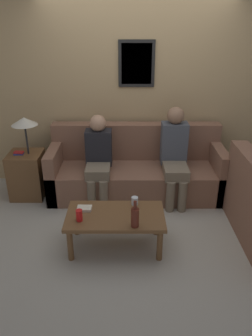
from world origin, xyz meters
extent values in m
plane|color=#ADA899|center=(0.00, 0.00, 0.00)|extent=(16.00, 16.00, 0.00)
cube|color=tan|center=(0.00, 0.93, 1.30)|extent=(9.00, 0.06, 2.60)
cube|color=black|center=(0.00, 0.89, 1.70)|extent=(0.48, 0.02, 0.60)
cube|color=#B7CCB2|center=(0.00, 0.88, 1.70)|extent=(0.40, 0.01, 0.52)
cube|color=brown|center=(0.00, 0.44, 0.21)|extent=(2.34, 0.82, 0.41)
cube|color=brown|center=(0.00, 0.75, 0.67)|extent=(2.34, 0.20, 0.51)
cube|color=brown|center=(-1.10, 0.44, 0.35)|extent=(0.14, 0.82, 0.70)
cube|color=brown|center=(1.10, 0.44, 0.35)|extent=(0.14, 0.82, 0.70)
cube|color=brown|center=(-0.25, -0.72, 0.38)|extent=(1.02, 0.56, 0.04)
cylinder|color=brown|center=(-0.70, -0.94, 0.18)|extent=(0.06, 0.06, 0.36)
cylinder|color=brown|center=(0.20, -0.94, 0.18)|extent=(0.06, 0.06, 0.36)
cylinder|color=brown|center=(-0.70, -0.50, 0.18)|extent=(0.06, 0.06, 0.36)
cylinder|color=brown|center=(0.20, -0.50, 0.18)|extent=(0.06, 0.06, 0.36)
cube|color=brown|center=(-1.48, 0.39, 0.31)|extent=(0.44, 0.44, 0.62)
cylinder|color=#262628|center=(-1.43, 0.39, 0.83)|extent=(0.02, 0.02, 0.41)
cone|color=beige|center=(-1.43, 0.39, 1.07)|extent=(0.33, 0.33, 0.10)
cube|color=navy|center=(-1.55, 0.37, 0.63)|extent=(0.13, 0.09, 0.02)
cube|color=red|center=(-1.55, 0.37, 0.65)|extent=(0.13, 0.08, 0.02)
cylinder|color=#562319|center=(-0.05, -0.93, 0.50)|extent=(0.08, 0.08, 0.20)
cylinder|color=#562319|center=(-0.05, -0.93, 0.64)|extent=(0.03, 0.03, 0.08)
cylinder|color=silver|center=(-0.04, -0.52, 0.45)|extent=(0.07, 0.07, 0.09)
cube|color=beige|center=(-0.58, -0.63, 0.42)|extent=(0.16, 0.11, 0.03)
cylinder|color=red|center=(-0.61, -0.83, 0.46)|extent=(0.07, 0.07, 0.12)
cube|color=#756651|center=(-0.50, 0.22, 0.46)|extent=(0.31, 0.42, 0.14)
cylinder|color=#756651|center=(-0.57, 0.01, 0.21)|extent=(0.11, 0.11, 0.41)
cylinder|color=#756651|center=(-0.42, 0.01, 0.21)|extent=(0.11, 0.11, 0.41)
cube|color=black|center=(-0.50, 0.43, 0.70)|extent=(0.34, 0.22, 0.47)
sphere|color=tan|center=(-0.50, 0.43, 1.03)|extent=(0.21, 0.21, 0.21)
cube|color=#756651|center=(0.50, 0.23, 0.46)|extent=(0.31, 0.49, 0.14)
cylinder|color=#756651|center=(0.42, -0.01, 0.21)|extent=(0.11, 0.11, 0.41)
cylinder|color=#756651|center=(0.57, -0.01, 0.21)|extent=(0.11, 0.11, 0.41)
cube|color=#474C56|center=(0.50, 0.47, 0.74)|extent=(0.34, 0.22, 0.55)
sphere|color=#8C664C|center=(0.50, 0.47, 1.12)|extent=(0.22, 0.22, 0.22)
camera|label=1|loc=(-0.14, -3.60, 2.28)|focal=35.00mm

